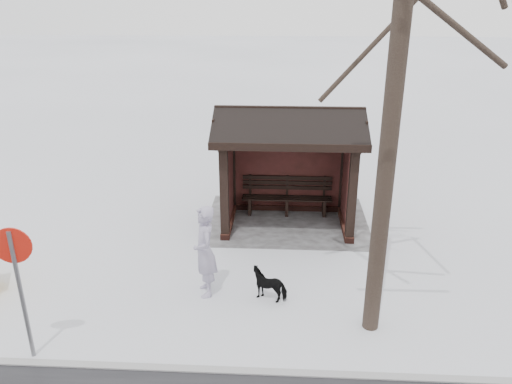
% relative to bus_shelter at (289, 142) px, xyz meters
% --- Properties ---
extents(ground, '(120.00, 120.00, 0.00)m').
position_rel_bus_shelter_xyz_m(ground, '(0.00, 0.16, -2.17)').
color(ground, silver).
rests_on(ground, ground).
extents(kerb, '(120.00, 0.15, 0.06)m').
position_rel_bus_shelter_xyz_m(kerb, '(0.00, 5.66, -2.16)').
color(kerb, gray).
rests_on(kerb, ground).
extents(trampled_patch, '(4.20, 3.20, 0.02)m').
position_rel_bus_shelter_xyz_m(trampled_patch, '(0.00, -0.04, -2.16)').
color(trampled_patch, gray).
rests_on(trampled_patch, ground).
extents(bus_shelter, '(3.60, 2.40, 3.09)m').
position_rel_bus_shelter_xyz_m(bus_shelter, '(0.00, 0.00, 0.00)').
color(bus_shelter, '#331712').
rests_on(bus_shelter, ground).
extents(pedestrian, '(0.64, 0.79, 1.87)m').
position_rel_bus_shelter_xyz_m(pedestrian, '(1.61, 3.44, -1.23)').
color(pedestrian, '#9991AA').
rests_on(pedestrian, ground).
extents(dog, '(0.81, 0.53, 0.63)m').
position_rel_bus_shelter_xyz_m(dog, '(0.34, 3.53, -1.85)').
color(dog, black).
rests_on(dog, ground).
extents(road_sign, '(0.60, 0.12, 2.35)m').
position_rel_bus_shelter_xyz_m(road_sign, '(4.20, 5.44, -0.47)').
color(road_sign, slate).
rests_on(road_sign, ground).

